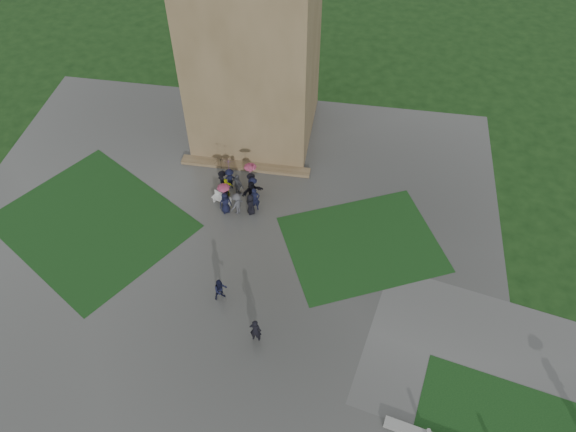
# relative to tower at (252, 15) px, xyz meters

# --- Properties ---
(ground) EXTENTS (120.00, 120.00, 0.00)m
(ground) POSITION_rel_tower_xyz_m (0.00, -15.00, -9.00)
(ground) COLOR black
(plaza) EXTENTS (34.00, 34.00, 0.02)m
(plaza) POSITION_rel_tower_xyz_m (0.00, -13.00, -8.99)
(plaza) COLOR #3A3A37
(plaza) RESTS_ON ground
(lawn_inset_left) EXTENTS (14.10, 13.46, 0.01)m
(lawn_inset_left) POSITION_rel_tower_xyz_m (-8.50, -11.00, -8.97)
(lawn_inset_left) COLOR black
(lawn_inset_left) RESTS_ON plaza
(lawn_inset_right) EXTENTS (11.12, 10.15, 0.01)m
(lawn_inset_right) POSITION_rel_tower_xyz_m (8.50, -10.00, -8.97)
(lawn_inset_right) COLOR black
(lawn_inset_right) RESTS_ON plaza
(tower) EXTENTS (8.00, 8.00, 18.00)m
(tower) POSITION_rel_tower_xyz_m (0.00, 0.00, 0.00)
(tower) COLOR brown
(tower) RESTS_ON ground
(tower_plinth) EXTENTS (9.00, 0.80, 0.22)m
(tower_plinth) POSITION_rel_tower_xyz_m (0.00, -4.40, -8.87)
(tower_plinth) COLOR brown
(tower_plinth) RESTS_ON plaza
(bench) EXTENTS (1.39, 0.93, 0.77)m
(bench) POSITION_rel_tower_xyz_m (-0.77, -8.01, -8.58)
(bench) COLOR silver
(bench) RESTS_ON plaza
(visitor_cluster) EXTENTS (3.40, 3.18, 2.60)m
(visitor_cluster) POSITION_rel_tower_xyz_m (0.16, -7.37, -7.94)
(visitor_cluster) COLOR black
(visitor_cluster) RESTS_ON plaza
(pedestrian_mid) EXTENTS (0.87, 0.76, 1.56)m
(pedestrian_mid) POSITION_rel_tower_xyz_m (0.91, -15.15, -8.20)
(pedestrian_mid) COLOR black
(pedestrian_mid) RESTS_ON plaza
(pedestrian_near) EXTENTS (0.66, 0.45, 1.74)m
(pedestrian_near) POSITION_rel_tower_xyz_m (3.35, -17.43, -8.11)
(pedestrian_near) COLOR black
(pedestrian_near) RESTS_ON plaza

